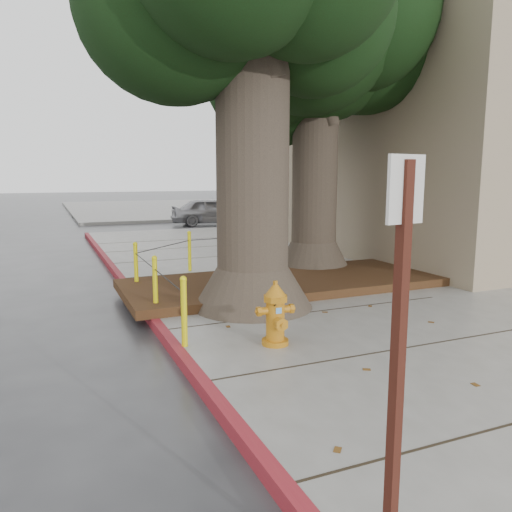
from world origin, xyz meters
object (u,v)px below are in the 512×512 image
(fire_hydrant, at_px, (275,314))
(car_silver, at_px, (211,211))
(signpost, at_px, (398,363))
(car_red, at_px, (337,207))

(fire_hydrant, bearing_deg, car_silver, 78.51)
(signpost, bearing_deg, car_silver, 65.65)
(signpost, relative_size, car_silver, 0.61)
(signpost, relative_size, car_red, 0.59)
(signpost, distance_m, car_silver, 22.02)
(signpost, xyz_separation_m, car_red, (13.27, 21.51, -0.81))
(signpost, height_order, car_red, signpost)
(signpost, bearing_deg, fire_hydrant, 64.40)
(fire_hydrant, xyz_separation_m, car_red, (12.09, 17.63, 0.08))
(car_silver, relative_size, car_red, 0.97)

